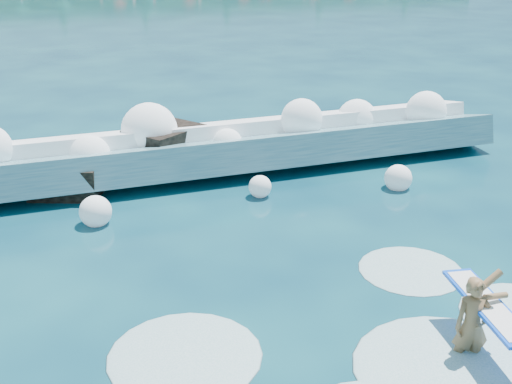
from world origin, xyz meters
TOP-DOWN VIEW (x-y plane):
  - ground at (0.00, 0.00)m, footprint 200.00×200.00m
  - breaking_wave at (1.62, 6.83)m, footprint 16.87×2.68m
  - rock_cluster at (-2.28, 7.07)m, footprint 8.13×3.23m
  - surfer_with_board at (3.38, -2.54)m, footprint 1.05×2.81m
  - wave_spray at (1.54, 6.88)m, footprint 15.03×4.73m
  - surf_foam at (2.54, -2.13)m, footprint 9.01×5.59m

SIDE VIEW (x-z plane):
  - ground at x=0.00m, z-range 0.00..0.00m
  - surf_foam at x=2.54m, z-range -0.07..0.07m
  - rock_cluster at x=-2.28m, z-range -0.24..1.06m
  - breaking_wave at x=1.62m, z-range -0.22..1.23m
  - surfer_with_board at x=3.38m, z-range -0.21..1.37m
  - wave_spray at x=1.54m, z-range -0.01..1.89m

